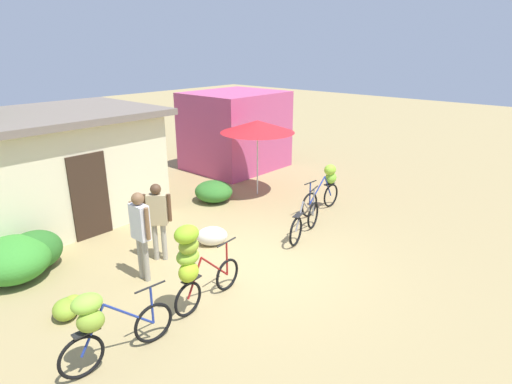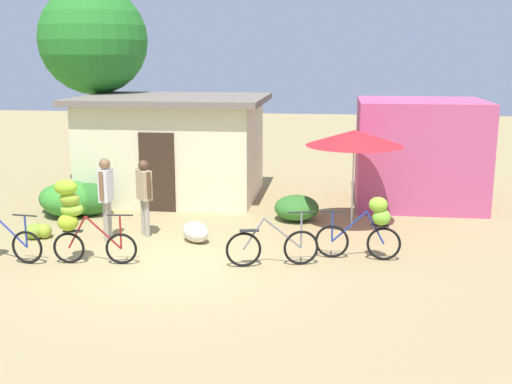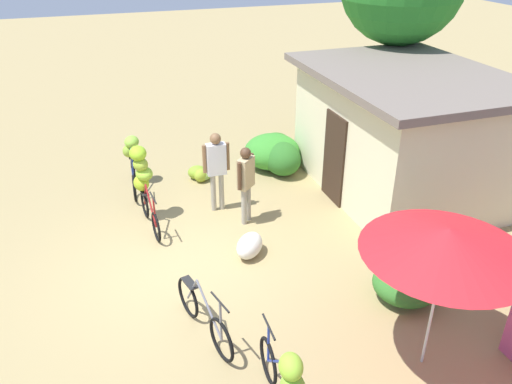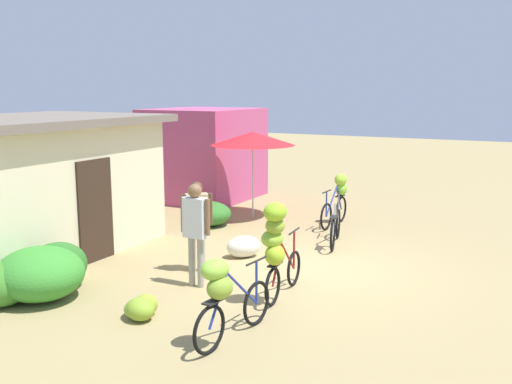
# 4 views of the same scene
# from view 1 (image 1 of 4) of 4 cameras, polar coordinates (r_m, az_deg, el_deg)

# --- Properties ---
(ground_plane) EXTENTS (60.00, 60.00, 0.00)m
(ground_plane) POSITION_cam_1_polar(r_m,az_deg,el_deg) (8.95, 0.29, -9.74)
(ground_plane) COLOR #9E8958
(building_low) EXTENTS (5.02, 3.81, 2.78)m
(building_low) POSITION_cam_1_polar(r_m,az_deg,el_deg) (11.91, -25.35, 3.11)
(building_low) COLOR beige
(building_low) RESTS_ON ground
(shop_pink) EXTENTS (3.20, 2.80, 2.74)m
(shop_pink) POSITION_cam_1_polar(r_m,az_deg,el_deg) (15.61, -2.82, 8.22)
(shop_pink) COLOR #BD4A7A
(shop_pink) RESTS_ON ground
(hedge_bush_front_right) EXTENTS (1.37, 1.42, 0.85)m
(hedge_bush_front_right) POSITION_cam_1_polar(r_m,az_deg,el_deg) (9.48, -29.79, -7.84)
(hedge_bush_front_right) COLOR #398C2E
(hedge_bush_front_right) RESTS_ON ground
(hedge_bush_mid) EXTENTS (1.10, 0.90, 0.81)m
(hedge_bush_mid) POSITION_cam_1_polar(r_m,az_deg,el_deg) (9.70, -27.53, -7.00)
(hedge_bush_mid) COLOR #2C6A25
(hedge_bush_mid) RESTS_ON ground
(hedge_bush_by_door) EXTENTS (1.07, 1.11, 0.60)m
(hedge_bush_by_door) POSITION_cam_1_polar(r_m,az_deg,el_deg) (12.38, -5.68, 0.09)
(hedge_bush_by_door) COLOR #317028
(hedge_bush_by_door) RESTS_ON ground
(market_umbrella) EXTENTS (2.17, 2.17, 2.25)m
(market_umbrella) POSITION_cam_1_polar(r_m,az_deg,el_deg) (12.46, 0.20, 8.77)
(market_umbrella) COLOR beige
(market_umbrella) RESTS_ON ground
(bicycle_leftmost) EXTENTS (1.74, 0.49, 1.20)m
(bicycle_leftmost) POSITION_cam_1_polar(r_m,az_deg,el_deg) (6.46, -19.95, -16.06)
(bicycle_leftmost) COLOR black
(bicycle_leftmost) RESTS_ON ground
(bicycle_near_pile) EXTENTS (1.61, 0.48, 1.63)m
(bicycle_near_pile) POSITION_cam_1_polar(r_m,az_deg,el_deg) (7.15, -8.47, -8.94)
(bicycle_near_pile) COLOR black
(bicycle_near_pile) RESTS_ON ground
(bicycle_center_loaded) EXTENTS (1.72, 0.47, 1.04)m
(bicycle_center_loaded) POSITION_cam_1_polar(r_m,az_deg,el_deg) (10.12, 6.55, -3.98)
(bicycle_center_loaded) COLOR black
(bicycle_center_loaded) RESTS_ON ground
(bicycle_by_shop) EXTENTS (1.65, 0.35, 1.25)m
(bicycle_by_shop) POSITION_cam_1_polar(r_m,az_deg,el_deg) (11.74, 9.36, 0.97)
(bicycle_by_shop) COLOR black
(bicycle_by_shop) RESTS_ON ground
(banana_pile_on_ground) EXTENTS (0.70, 0.67, 0.33)m
(banana_pile_on_ground) POSITION_cam_1_polar(r_m,az_deg,el_deg) (8.03, -23.83, -13.93)
(banana_pile_on_ground) COLOR #80A62C
(banana_pile_on_ground) RESTS_ON ground
(produce_sack) EXTENTS (0.82, 0.79, 0.44)m
(produce_sack) POSITION_cam_1_polar(r_m,az_deg,el_deg) (9.74, -5.90, -5.87)
(produce_sack) COLOR silver
(produce_sack) RESTS_ON ground
(person_vendor) EXTENTS (0.23, 0.58, 1.78)m
(person_vendor) POSITION_cam_1_polar(r_m,az_deg,el_deg) (8.26, -15.21, -4.54)
(person_vendor) COLOR gray
(person_vendor) RESTS_ON ground
(person_bystander) EXTENTS (0.42, 0.45, 1.68)m
(person_bystander) POSITION_cam_1_polar(r_m,az_deg,el_deg) (8.97, -13.03, -2.90)
(person_bystander) COLOR gray
(person_bystander) RESTS_ON ground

